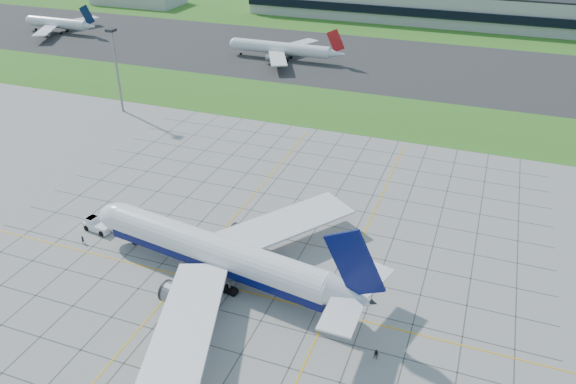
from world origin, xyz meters
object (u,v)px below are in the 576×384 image
crew_far (376,354)px  distant_jet_1 (283,48)px  light_mast (115,60)px  pushback_tug (97,225)px  airliner (218,253)px  distant_jet_0 (59,23)px  crew_near (83,240)px

crew_far → distant_jet_1: size_ratio=0.04×
light_mast → distant_jet_1: light_mast is taller
light_mast → crew_far: size_ratio=14.89×
light_mast → pushback_tug: 70.61m
airliner → distant_jet_0: airliner is taller
light_mast → airliner: bearing=-44.3°
crew_far → distant_jet_1: 161.27m
crew_near → crew_far: 63.30m
light_mast → pushback_tug: bearing=-59.4°
crew_far → distant_jet_1: bearing=130.3°
light_mast → distant_jet_1: 76.22m
pushback_tug → crew_far: pushback_tug is taller
airliner → pushback_tug: bearing=179.3°
crew_far → distant_jet_0: (-184.39, 148.89, 3.62)m
airliner → pushback_tug: 31.61m
pushback_tug → crew_near: size_ratio=5.77×
light_mast → pushback_tug: light_mast is taller
crew_near → distant_jet_1: distant_jet_1 is taller
light_mast → airliner: light_mast is taller
pushback_tug → crew_far: size_ratio=5.53×
light_mast → distant_jet_0: bearing=139.3°
crew_near → light_mast: bearing=41.9°
crew_far → distant_jet_0: distant_jet_0 is taller
airliner → crew_far: airliner is taller
distant_jet_1 → crew_far: bearing=-63.9°
crew_near → distant_jet_0: bearing=54.4°
distant_jet_1 → light_mast: bearing=-111.0°
distant_jet_0 → distant_jet_1: size_ratio=0.92×
crew_near → pushback_tug: bearing=16.1°
light_mast → distant_jet_1: (27.02, 70.30, -11.69)m
airliner → distant_jet_1: airliner is taller
crew_near → distant_jet_1: (-8.37, 134.85, 3.66)m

